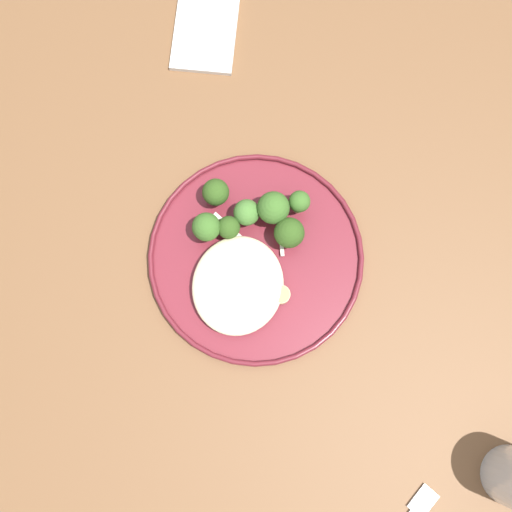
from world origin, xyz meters
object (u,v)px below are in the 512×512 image
at_px(broccoli_floret_right_tilted, 289,233).
at_px(folded_napkin, 206,25).
at_px(seared_scallop_left_edge, 213,281).
at_px(broccoli_floret_front_edge, 299,202).
at_px(broccoli_floret_tall_stalk, 206,227).
at_px(seared_scallop_on_noodles, 243,263).
at_px(seared_scallop_center_golden, 254,306).
at_px(seared_scallop_half_hidden, 281,293).
at_px(dinner_plate, 256,258).
at_px(seared_scallop_large_seared, 237,288).
at_px(broccoli_floret_small_sprig, 247,213).
at_px(broccoli_floret_near_rim, 229,228).
at_px(broccoli_floret_beside_noodles, 272,208).
at_px(broccoli_floret_left_leaning, 216,192).

bearing_deg(broccoli_floret_right_tilted, folded_napkin, -148.04).
relative_size(seared_scallop_left_edge, broccoli_floret_front_edge, 0.67).
xyz_separation_m(seared_scallop_left_edge, broccoli_floret_tall_stalk, (-0.06, -0.02, 0.02)).
bearing_deg(seared_scallop_on_noodles, broccoli_floret_tall_stalk, -120.61).
relative_size(seared_scallop_center_golden, seared_scallop_on_noodles, 0.64).
relative_size(seared_scallop_half_hidden, seared_scallop_left_edge, 0.72).
distance_m(dinner_plate, seared_scallop_large_seared, 0.05).
height_order(seared_scallop_on_noodles, seared_scallop_half_hidden, seared_scallop_half_hidden).
relative_size(broccoli_floret_small_sprig, broccoli_floret_front_edge, 0.96).
distance_m(seared_scallop_half_hidden, broccoli_floret_small_sprig, 0.12).
bearing_deg(broccoli_floret_front_edge, broccoli_floret_small_sprig, -66.83).
xyz_separation_m(seared_scallop_large_seared, broccoli_floret_tall_stalk, (-0.07, -0.06, 0.02)).
distance_m(broccoli_floret_small_sprig, broccoli_floret_tall_stalk, 0.06).
xyz_separation_m(broccoli_floret_near_rim, broccoli_floret_right_tilted, (-0.01, 0.08, 0.01)).
bearing_deg(seared_scallop_large_seared, broccoli_floret_beside_noodles, 167.70).
height_order(seared_scallop_half_hidden, broccoli_floret_front_edge, broccoli_floret_front_edge).
bearing_deg(broccoli_floret_front_edge, seared_scallop_left_edge, -35.98).
bearing_deg(seared_scallop_center_golden, seared_scallop_left_edge, -108.31).
bearing_deg(broccoli_floret_near_rim, broccoli_floret_tall_stalk, -77.37).
height_order(seared_scallop_large_seared, seared_scallop_half_hidden, seared_scallop_half_hidden).
distance_m(seared_scallop_on_noodles, broccoli_floret_tall_stalk, 0.07).
bearing_deg(seared_scallop_left_edge, seared_scallop_large_seared, 88.40).
xyz_separation_m(seared_scallop_center_golden, broccoli_floret_small_sprig, (-0.12, -0.04, 0.02)).
height_order(seared_scallop_half_hidden, broccoli_floret_small_sprig, broccoli_floret_small_sprig).
bearing_deg(seared_scallop_center_golden, seared_scallop_large_seared, -125.39).
relative_size(seared_scallop_center_golden, broccoli_floret_small_sprig, 0.48).
xyz_separation_m(broccoli_floret_small_sprig, folded_napkin, (-0.27, -0.12, -0.04)).
height_order(broccoli_floret_beside_noodles, broccoli_floret_right_tilted, broccoli_floret_beside_noodles).
distance_m(broccoli_floret_beside_noodles, broccoli_floret_front_edge, 0.04).
bearing_deg(broccoli_floret_tall_stalk, broccoli_floret_front_edge, 117.77).
height_order(seared_scallop_half_hidden, broccoli_floret_right_tilted, broccoli_floret_right_tilted).
bearing_deg(seared_scallop_on_noodles, seared_scallop_large_seared, 0.47).
height_order(broccoli_floret_tall_stalk, broccoli_floret_right_tilted, broccoli_floret_right_tilted).
xyz_separation_m(broccoli_floret_tall_stalk, folded_napkin, (-0.31, -0.07, -0.04)).
bearing_deg(broccoli_floret_beside_noodles, broccoli_floret_left_leaning, -95.25).
height_order(dinner_plate, seared_scallop_large_seared, seared_scallop_large_seared).
relative_size(broccoli_floret_beside_noodles, broccoli_floret_near_rim, 1.36).
bearing_deg(broccoli_floret_beside_noodles, seared_scallop_on_noodles, -17.71).
bearing_deg(seared_scallop_on_noodles, broccoli_floret_beside_noodles, 162.29).
distance_m(broccoli_floret_left_leaning, broccoli_floret_tall_stalk, 0.05).
bearing_deg(broccoli_floret_small_sprig, seared_scallop_center_golden, 16.80).
distance_m(seared_scallop_left_edge, broccoli_floret_right_tilted, 0.12).
xyz_separation_m(seared_scallop_large_seared, seared_scallop_center_golden, (0.02, 0.03, 0.00)).
bearing_deg(folded_napkin, broccoli_floret_small_sprig, 23.83).
height_order(seared_scallop_center_golden, broccoli_floret_front_edge, broccoli_floret_front_edge).
distance_m(broccoli_floret_near_rim, broccoli_floret_left_leaning, 0.05).
bearing_deg(seared_scallop_center_golden, dinner_plate, -169.97).
xyz_separation_m(dinner_plate, broccoli_floret_near_rim, (-0.03, -0.04, 0.03)).
xyz_separation_m(seared_scallop_large_seared, broccoli_floret_beside_noodles, (-0.11, 0.02, 0.03)).
height_order(broccoli_floret_beside_noodles, broccoli_floret_front_edge, broccoli_floret_beside_noodles).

